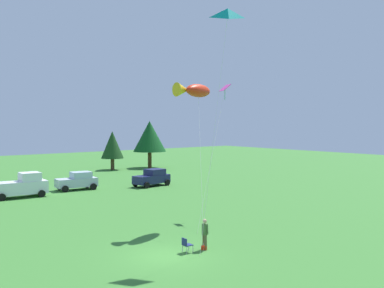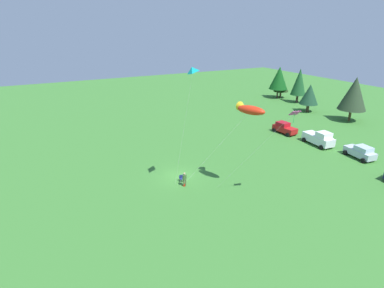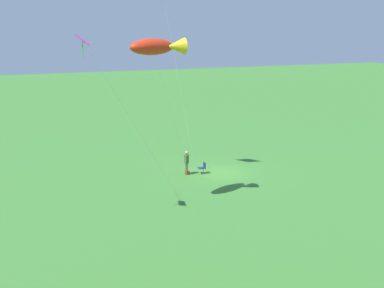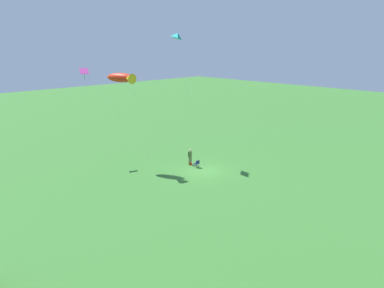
{
  "view_description": "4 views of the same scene",
  "coord_description": "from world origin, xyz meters",
  "views": [
    {
      "loc": [
        -13.89,
        -19.35,
        7.21
      ],
      "look_at": [
        3.19,
        1.69,
        5.87
      ],
      "focal_mm": 42.0,
      "sensor_mm": 36.0,
      "label": 1
    },
    {
      "loc": [
        30.08,
        -13.6,
        17.29
      ],
      "look_at": [
        2.65,
        0.51,
        5.19
      ],
      "focal_mm": 28.0,
      "sensor_mm": 36.0,
      "label": 2
    },
    {
      "loc": [
        15.62,
        34.3,
        10.91
      ],
      "look_at": [
        3.03,
        2.2,
        2.87
      ],
      "focal_mm": 50.0,
      "sensor_mm": 36.0,
      "label": 3
    },
    {
      "loc": [
        -25.28,
        26.43,
        12.77
      ],
      "look_at": [
        0.56,
        1.21,
        2.99
      ],
      "focal_mm": 35.0,
      "sensor_mm": 36.0,
      "label": 4
    }
  ],
  "objects": [
    {
      "name": "truck_white_pickup",
      "position": [
        0.26,
        24.04,
        1.1
      ],
      "size": [
        5.12,
        2.68,
        2.34
      ],
      "rotation": [
        0.0,
        0.0,
        -0.07
      ],
      "color": "white",
      "rests_on": "ground"
    },
    {
      "name": "folding_chair",
      "position": [
        1.25,
        -0.19,
        0.49
      ],
      "size": [
        0.51,
        0.51,
        0.82
      ],
      "rotation": [
        0.0,
        0.0,
        6.21
      ],
      "color": "navy",
      "rests_on": "ground"
    },
    {
      "name": "car_navy_hatch",
      "position": [
        14.27,
        22.47,
        0.95
      ],
      "size": [
        4.39,
        2.65,
        1.89
      ],
      "rotation": [
        0.0,
        0.0,
        0.13
      ],
      "color": "#1D214D",
      "rests_on": "ground"
    },
    {
      "name": "ground_plane",
      "position": [
        0.0,
        0.0,
        0.0
      ],
      "size": [
        160.0,
        160.0,
        0.0
      ],
      "primitive_type": "plane",
      "color": "#38762E"
    },
    {
      "name": "backpack_on_grass",
      "position": [
        2.38,
        -0.38,
        0.11
      ],
      "size": [
        0.39,
        0.37,
        0.22
      ],
      "primitive_type": "cube",
      "rotation": [
        0.0,
        0.0,
        2.47
      ],
      "color": "red",
      "rests_on": "ground"
    },
    {
      "name": "kite_diamond_rainbow",
      "position": [
        10.58,
        6.76,
        9.56
      ],
      "size": [
        6.77,
        4.67,
        10.21
      ],
      "color": "#D13EA0",
      "rests_on": "ground"
    },
    {
      "name": "kite_large_fish",
      "position": [
        6.26,
        5.2,
        9.42
      ],
      "size": [
        6.04,
        6.87,
        9.92
      ],
      "color": "red",
      "rests_on": "ground"
    },
    {
      "name": "car_silver_compact",
      "position": [
        6.52,
        25.14,
        0.95
      ],
      "size": [
        4.37,
        2.58,
        1.89
      ],
      "rotation": [
        0.0,
        0.0,
        -0.11
      ],
      "color": "#ADB8C8",
      "rests_on": "ground"
    },
    {
      "name": "person_kite_flyer",
      "position": [
        2.45,
        -0.36,
        1.02
      ],
      "size": [
        0.39,
        0.54,
        1.74
      ],
      "rotation": [
        0.0,
        0.0,
        6.11
      ],
      "color": "brown",
      "rests_on": "ground"
    },
    {
      "name": "kite_delta_teal",
      "position": [
        4.2,
        -0.32,
        13.47
      ],
      "size": [
        3.69,
        1.71,
        13.88
      ],
      "color": "#0D9591",
      "rests_on": "ground"
    }
  ]
}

